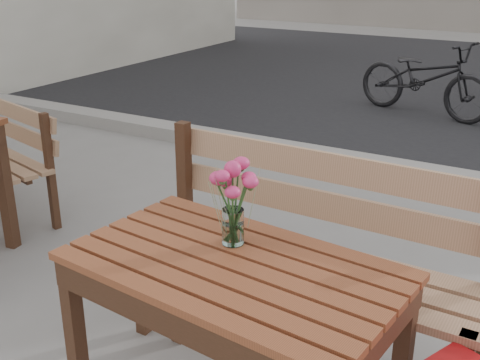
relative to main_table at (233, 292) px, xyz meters
The scene contains 5 objects.
street 4.97m from the main_table, 92.25° to the left, with size 30.00×8.12×0.12m.
main_table is the anchor object (origin of this frame).
main_bench 0.55m from the main_table, 85.62° to the left, with size 1.53×0.49×0.94m.
main_vase 0.33m from the main_table, 120.45° to the left, with size 0.17×0.17×0.31m.
bicycle 4.93m from the main_table, 96.39° to the left, with size 0.53×1.51×0.79m, color black.
Camera 1 is at (1.09, -1.39, 1.65)m, focal length 45.00 mm.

